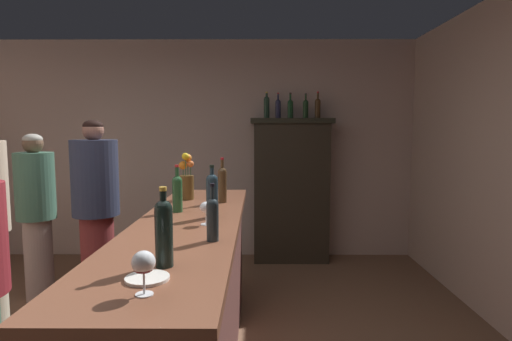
# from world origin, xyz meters

# --- Properties ---
(wall_back) EXTENTS (5.63, 0.12, 2.64)m
(wall_back) POSITION_xyz_m (0.00, 3.00, 1.32)
(wall_back) COLOR #C4A898
(wall_back) RESTS_ON ground
(bar_counter) EXTENTS (0.63, 2.66, 1.02)m
(bar_counter) POSITION_xyz_m (0.45, 0.29, 0.51)
(bar_counter) COLOR brown
(bar_counter) RESTS_ON ground
(display_cabinet) EXTENTS (0.96, 0.37, 1.70)m
(display_cabinet) POSITION_xyz_m (1.27, 2.72, 0.89)
(display_cabinet) COLOR #2C251A
(display_cabinet) RESTS_ON ground
(wine_bottle_rose) EXTENTS (0.07, 0.07, 0.32)m
(wine_bottle_rose) POSITION_xyz_m (0.33, 0.60, 1.16)
(wine_bottle_rose) COLOR #23502A
(wine_bottle_rose) RESTS_ON bar_counter
(wine_bottle_pinot) EXTENTS (0.07, 0.07, 0.33)m
(wine_bottle_pinot) POSITION_xyz_m (0.59, 0.43, 1.17)
(wine_bottle_pinot) COLOR #1D2F39
(wine_bottle_pinot) RESTS_ON bar_counter
(wine_bottle_riesling) EXTENTS (0.07, 0.07, 0.33)m
(wine_bottle_riesling) POSITION_xyz_m (0.50, -0.51, 1.17)
(wine_bottle_riesling) COLOR black
(wine_bottle_riesling) RESTS_ON bar_counter
(wine_bottle_syrah) EXTENTS (0.06, 0.06, 0.34)m
(wine_bottle_syrah) POSITION_xyz_m (0.61, 0.96, 1.17)
(wine_bottle_syrah) COLOR #49331D
(wine_bottle_syrah) RESTS_ON bar_counter
(wine_bottle_chardonnay) EXTENTS (0.06, 0.06, 0.29)m
(wine_bottle_chardonnay) POSITION_xyz_m (0.65, -0.12, 1.14)
(wine_bottle_chardonnay) COLOR #232D31
(wine_bottle_chardonnay) RESTS_ON bar_counter
(wine_glass_front) EXTENTS (0.08, 0.08, 0.14)m
(wine_glass_front) POSITION_xyz_m (0.57, 0.23, 1.12)
(wine_glass_front) COLOR white
(wine_glass_front) RESTS_ON bar_counter
(wine_glass_mid) EXTENTS (0.08, 0.08, 0.15)m
(wine_glass_mid) POSITION_xyz_m (0.49, -0.80, 1.13)
(wine_glass_mid) COLOR white
(wine_glass_mid) RESTS_ON bar_counter
(flower_arrangement) EXTENTS (0.12, 0.12, 0.37)m
(flower_arrangement) POSITION_xyz_m (0.31, 1.10, 1.17)
(flower_arrangement) COLOR #563B1A
(flower_arrangement) RESTS_ON bar_counter
(cheese_plate) EXTENTS (0.16, 0.16, 0.01)m
(cheese_plate) POSITION_xyz_m (0.47, -0.66, 1.03)
(cheese_plate) COLOR white
(cheese_plate) RESTS_ON bar_counter
(display_bottle_left) EXTENTS (0.07, 0.07, 0.31)m
(display_bottle_left) POSITION_xyz_m (0.97, 2.72, 1.84)
(display_bottle_left) COLOR #1E3525
(display_bottle_left) RESTS_ON display_cabinet
(display_bottle_midleft) EXTENTS (0.06, 0.06, 0.30)m
(display_bottle_midleft) POSITION_xyz_m (1.11, 2.72, 1.82)
(display_bottle_midleft) COLOR #23243D
(display_bottle_midleft) RESTS_ON display_cabinet
(display_bottle_center) EXTENTS (0.07, 0.07, 0.29)m
(display_bottle_center) POSITION_xyz_m (1.25, 2.72, 1.82)
(display_bottle_center) COLOR #163B1D
(display_bottle_center) RESTS_ON display_cabinet
(display_bottle_midright) EXTENTS (0.06, 0.06, 0.29)m
(display_bottle_midright) POSITION_xyz_m (1.43, 2.72, 1.82)
(display_bottle_midright) COLOR #1C371B
(display_bottle_midright) RESTS_ON display_cabinet
(display_bottle_right) EXTENTS (0.07, 0.07, 0.31)m
(display_bottle_right) POSITION_xyz_m (1.57, 2.72, 1.83)
(display_bottle_right) COLOR #462D16
(display_bottle_right) RESTS_ON display_cabinet
(patron_redhead) EXTENTS (0.34, 0.34, 1.53)m
(patron_redhead) POSITION_xyz_m (-1.14, 1.55, 0.84)
(patron_redhead) COLOR #A18B83
(patron_redhead) RESTS_ON ground
(patron_in_navy) EXTENTS (0.39, 0.39, 1.65)m
(patron_in_navy) POSITION_xyz_m (-0.53, 1.39, 0.90)
(patron_in_navy) COLOR maroon
(patron_in_navy) RESTS_ON ground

